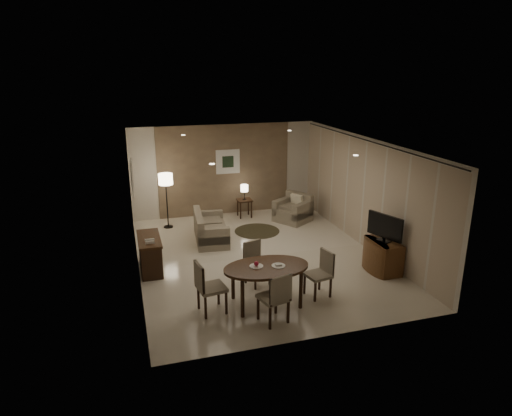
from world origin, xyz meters
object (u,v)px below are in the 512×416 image
object	(u,v)px
chair_near	(273,297)
chair_right	(318,274)
console_desk	(150,254)
dining_table	(266,285)
floor_lamp	(167,201)
chair_far	(258,264)
sofa	(211,227)
side_table	(245,208)
chair_left	(212,287)
armchair	(293,208)
tv_cabinet	(383,256)

from	to	relation	value
chair_near	chair_right	xyz separation A→B (m)	(1.13, 0.64, -0.02)
console_desk	dining_table	bearing A→B (deg)	-47.17
dining_table	chair_right	xyz separation A→B (m)	(1.05, 0.00, 0.07)
console_desk	floor_lamp	bearing A→B (deg)	76.02
chair_far	sofa	xyz separation A→B (m)	(-0.43, 2.72, -0.08)
console_desk	side_table	xyz separation A→B (m)	(2.96, 2.97, -0.11)
chair_left	side_table	world-z (taller)	chair_left
chair_left	armchair	xyz separation A→B (m)	(3.24, 4.35, -0.10)
tv_cabinet	side_table	xyz separation A→B (m)	(-1.93, 4.47, -0.08)
dining_table	chair_near	distance (m)	0.66
tv_cabinet	chair_near	bearing A→B (deg)	-156.55
chair_left	console_desk	bearing A→B (deg)	14.94
chair_left	chair_right	xyz separation A→B (m)	(2.10, 0.01, -0.04)
chair_right	floor_lamp	world-z (taller)	floor_lamp
sofa	side_table	size ratio (longest dim) A/B	2.92
tv_cabinet	sofa	bearing A→B (deg)	138.57
dining_table	armchair	size ratio (longest dim) A/B	1.83
floor_lamp	chair_near	bearing A→B (deg)	-77.26
chair_far	floor_lamp	bearing A→B (deg)	91.26
tv_cabinet	chair_far	size ratio (longest dim) A/B	1.01
console_desk	dining_table	distance (m)	2.93
console_desk	chair_far	bearing A→B (deg)	-32.96
dining_table	chair_near	xyz separation A→B (m)	(-0.08, -0.64, 0.10)
dining_table	sofa	world-z (taller)	dining_table
armchair	side_table	size ratio (longest dim) A/B	1.66
sofa	floor_lamp	bearing A→B (deg)	41.38
tv_cabinet	dining_table	xyz separation A→B (m)	(-2.90, -0.65, 0.03)
tv_cabinet	dining_table	world-z (taller)	dining_table
chair_far	chair_right	bearing A→B (deg)	-57.31
chair_near	side_table	bearing A→B (deg)	-115.73
dining_table	sofa	distance (m)	3.54
console_desk	sofa	distance (m)	2.13
console_desk	chair_right	size ratio (longest dim) A/B	1.32
sofa	floor_lamp	size ratio (longest dim) A/B	1.02
tv_cabinet	side_table	distance (m)	4.87
chair_near	chair_right	size ratio (longest dim) A/B	1.05
dining_table	floor_lamp	bearing A→B (deg)	105.25
console_desk	tv_cabinet	distance (m)	5.11
chair_right	sofa	size ratio (longest dim) A/B	0.58
chair_right	side_table	size ratio (longest dim) A/B	1.69
chair_far	chair_left	xyz separation A→B (m)	(-1.12, -0.82, 0.05)
armchair	chair_near	bearing A→B (deg)	-57.51
chair_near	side_table	size ratio (longest dim) A/B	1.78
chair_far	armchair	distance (m)	4.12
chair_near	floor_lamp	bearing A→B (deg)	-92.70
chair_right	floor_lamp	xyz separation A→B (m)	(-2.38, 4.84, 0.31)
chair_near	chair_far	bearing A→B (deg)	-111.47
chair_far	chair_left	bearing A→B (deg)	-161.53
chair_near	armchair	world-z (taller)	chair_near
chair_far	armchair	bearing A→B (deg)	41.15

